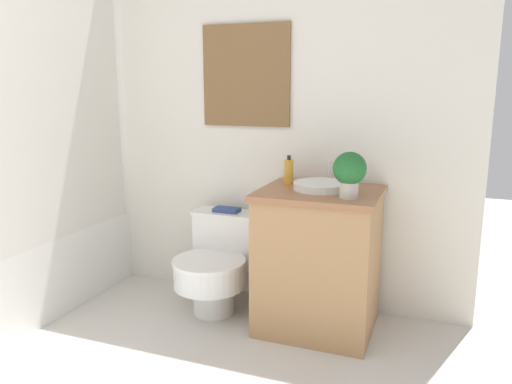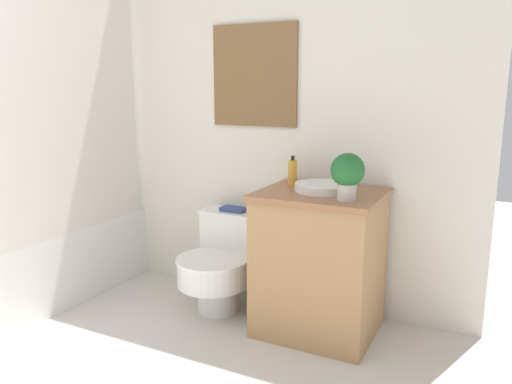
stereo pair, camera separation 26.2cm
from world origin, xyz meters
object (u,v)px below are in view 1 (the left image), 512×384
object	(u,v)px
sink	(321,186)
book_on_tank	(227,210)
soap_bottle	(289,172)
toilet	(217,263)
potted_plant	(350,171)

from	to	relation	value
sink	book_on_tank	distance (m)	0.67
soap_bottle	book_on_tank	xyz separation A→B (m)	(-0.41, 0.05, -0.27)
toilet	soap_bottle	size ratio (longest dim) A/B	3.49
book_on_tank	potted_plant	bearing A→B (deg)	-20.21
sink	soap_bottle	world-z (taller)	soap_bottle
soap_bottle	book_on_tank	size ratio (longest dim) A/B	1.05
potted_plant	book_on_tank	bearing A→B (deg)	159.79
toilet	sink	distance (m)	0.81
soap_bottle	toilet	bearing A→B (deg)	-166.85
potted_plant	book_on_tank	xyz separation A→B (m)	(-0.80, 0.29, -0.33)
sink	toilet	bearing A→B (deg)	-178.62
sink	book_on_tank	xyz separation A→B (m)	(-0.62, 0.13, -0.22)
potted_plant	soap_bottle	bearing A→B (deg)	148.09
toilet	book_on_tank	distance (m)	0.33
sink	potted_plant	world-z (taller)	potted_plant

